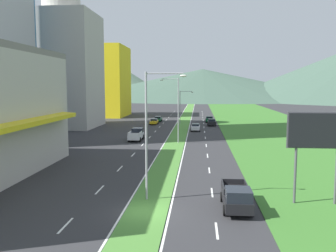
% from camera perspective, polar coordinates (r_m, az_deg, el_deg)
% --- Properties ---
extents(ground_plane, '(600.00, 600.00, 0.00)m').
position_cam_1_polar(ground_plane, '(27.85, -3.45, -13.46)').
color(ground_plane, '#2D2D30').
extents(grass_median, '(3.20, 240.00, 0.06)m').
position_cam_1_polar(grass_median, '(86.52, 2.29, 0.12)').
color(grass_median, '#477F33').
rests_on(grass_median, ground_plane).
extents(grass_verge_right, '(24.00, 240.00, 0.06)m').
position_cam_1_polar(grass_verge_right, '(88.04, 15.81, -0.01)').
color(grass_verge_right, '#387028').
rests_on(grass_verge_right, ground_plane).
extents(lane_dash_left_2, '(0.16, 2.80, 0.01)m').
position_cam_1_polar(lane_dash_left_2, '(26.36, -15.87, -14.86)').
color(lane_dash_left_2, silver).
rests_on(lane_dash_left_2, ground_plane).
extents(lane_dash_left_3, '(0.16, 2.80, 0.01)m').
position_cam_1_polar(lane_dash_left_3, '(34.02, -10.74, -9.85)').
color(lane_dash_left_3, silver).
rests_on(lane_dash_left_3, ground_plane).
extents(lane_dash_left_4, '(0.16, 2.80, 0.01)m').
position_cam_1_polar(lane_dash_left_4, '(42.00, -7.61, -6.67)').
color(lane_dash_left_4, silver).
rests_on(lane_dash_left_4, ground_plane).
extents(lane_dash_left_5, '(0.16, 2.80, 0.01)m').
position_cam_1_polar(lane_dash_left_5, '(50.16, -5.51, -4.50)').
color(lane_dash_left_5, silver).
rests_on(lane_dash_left_5, ground_plane).
extents(lane_dash_left_6, '(0.16, 2.80, 0.01)m').
position_cam_1_polar(lane_dash_left_6, '(58.42, -4.01, -2.94)').
color(lane_dash_left_6, silver).
rests_on(lane_dash_left_6, ground_plane).
extents(lane_dash_left_7, '(0.16, 2.80, 0.01)m').
position_cam_1_polar(lane_dash_left_7, '(66.73, -2.89, -1.77)').
color(lane_dash_left_7, silver).
rests_on(lane_dash_left_7, ground_plane).
extents(lane_dash_left_8, '(0.16, 2.80, 0.01)m').
position_cam_1_polar(lane_dash_left_8, '(75.10, -2.01, -0.85)').
color(lane_dash_left_8, silver).
rests_on(lane_dash_left_8, ground_plane).
extents(lane_dash_left_9, '(0.16, 2.80, 0.01)m').
position_cam_1_polar(lane_dash_left_9, '(83.49, -1.32, -0.12)').
color(lane_dash_left_9, silver).
rests_on(lane_dash_left_9, ground_plane).
extents(lane_dash_left_10, '(0.16, 2.80, 0.01)m').
position_cam_1_polar(lane_dash_left_10, '(91.90, -0.75, 0.48)').
color(lane_dash_left_10, silver).
rests_on(lane_dash_left_10, ground_plane).
extents(lane_dash_left_11, '(0.16, 2.80, 0.01)m').
position_cam_1_polar(lane_dash_left_11, '(100.32, -0.27, 0.97)').
color(lane_dash_left_11, silver).
rests_on(lane_dash_left_11, ground_plane).
extents(lane_dash_left_12, '(0.16, 2.80, 0.01)m').
position_cam_1_polar(lane_dash_left_12, '(108.76, 0.13, 1.39)').
color(lane_dash_left_12, silver).
rests_on(lane_dash_left_12, ground_plane).
extents(lane_dash_left_13, '(0.16, 2.80, 0.01)m').
position_cam_1_polar(lane_dash_left_13, '(117.21, 0.47, 1.75)').
color(lane_dash_left_13, silver).
rests_on(lane_dash_left_13, ground_plane).
extents(lane_dash_left_14, '(0.16, 2.80, 0.01)m').
position_cam_1_polar(lane_dash_left_14, '(125.67, 0.77, 2.06)').
color(lane_dash_left_14, silver).
rests_on(lane_dash_left_14, ground_plane).
extents(lane_dash_left_15, '(0.16, 2.80, 0.01)m').
position_cam_1_polar(lane_dash_left_15, '(134.13, 1.03, 2.34)').
color(lane_dash_left_15, silver).
rests_on(lane_dash_left_15, ground_plane).
extents(lane_dash_right_2, '(0.16, 2.80, 0.01)m').
position_cam_1_polar(lane_dash_right_2, '(24.83, 7.70, -16.03)').
color(lane_dash_right_2, silver).
rests_on(lane_dash_right_2, ground_plane).
extents(lane_dash_right_3, '(0.16, 2.80, 0.01)m').
position_cam_1_polar(lane_dash_right_3, '(32.84, 6.97, -10.38)').
color(lane_dash_right_3, silver).
rests_on(lane_dash_right_3, ground_plane).
extents(lane_dash_right_4, '(0.16, 2.80, 0.01)m').
position_cam_1_polar(lane_dash_right_4, '(41.06, 6.54, -6.96)').
color(lane_dash_right_4, silver).
rests_on(lane_dash_right_4, ground_plane).
extents(lane_dash_right_5, '(0.16, 2.80, 0.01)m').
position_cam_1_polar(lane_dash_right_5, '(49.37, 6.26, -4.69)').
color(lane_dash_right_5, silver).
rests_on(lane_dash_right_5, ground_plane).
extents(lane_dash_right_6, '(0.16, 2.80, 0.01)m').
position_cam_1_polar(lane_dash_right_6, '(57.74, 6.06, -3.07)').
color(lane_dash_right_6, silver).
rests_on(lane_dash_right_6, ground_plane).
extents(lane_dash_right_7, '(0.16, 2.80, 0.01)m').
position_cam_1_polar(lane_dash_right_7, '(66.14, 5.91, -1.87)').
color(lane_dash_right_7, silver).
rests_on(lane_dash_right_7, ground_plane).
extents(lane_dash_right_8, '(0.16, 2.80, 0.01)m').
position_cam_1_polar(lane_dash_right_8, '(74.57, 5.79, -0.93)').
color(lane_dash_right_8, silver).
rests_on(lane_dash_right_8, ground_plane).
extents(lane_dash_right_9, '(0.16, 2.80, 0.01)m').
position_cam_1_polar(lane_dash_right_9, '(83.01, 5.70, -0.19)').
color(lane_dash_right_9, silver).
rests_on(lane_dash_right_9, ground_plane).
extents(lane_dash_right_10, '(0.16, 2.80, 0.01)m').
position_cam_1_polar(lane_dash_right_10, '(91.47, 5.63, 0.42)').
color(lane_dash_right_10, silver).
rests_on(lane_dash_right_10, ground_plane).
extents(lane_dash_right_11, '(0.16, 2.80, 0.01)m').
position_cam_1_polar(lane_dash_right_11, '(99.93, 5.56, 0.92)').
color(lane_dash_right_11, silver).
rests_on(lane_dash_right_11, ground_plane).
extents(lane_dash_right_12, '(0.16, 2.80, 0.01)m').
position_cam_1_polar(lane_dash_right_12, '(108.40, 5.51, 1.35)').
color(lane_dash_right_12, silver).
rests_on(lane_dash_right_12, ground_plane).
extents(lane_dash_right_13, '(0.16, 2.80, 0.01)m').
position_cam_1_polar(lane_dash_right_13, '(116.88, 5.47, 1.71)').
color(lane_dash_right_13, silver).
rests_on(lane_dash_right_13, ground_plane).
extents(lane_dash_right_14, '(0.16, 2.80, 0.01)m').
position_cam_1_polar(lane_dash_right_14, '(125.36, 5.43, 2.02)').
color(lane_dash_right_14, silver).
rests_on(lane_dash_right_14, ground_plane).
extents(lane_dash_right_15, '(0.16, 2.80, 0.01)m').
position_cam_1_polar(lane_dash_right_15, '(133.84, 5.39, 2.30)').
color(lane_dash_right_15, silver).
rests_on(lane_dash_right_15, ground_plane).
extents(edge_line_median_left, '(0.16, 240.00, 0.01)m').
position_cam_1_polar(edge_line_median_left, '(86.61, 1.13, 0.11)').
color(edge_line_median_left, silver).
rests_on(edge_line_median_left, ground_plane).
extents(edge_line_median_right, '(0.16, 240.00, 0.01)m').
position_cam_1_polar(edge_line_median_right, '(86.46, 3.45, 0.09)').
color(edge_line_median_right, silver).
rests_on(edge_line_median_right, ground_plane).
extents(domed_building, '(15.13, 15.13, 35.36)m').
position_cam_1_polar(domed_building, '(86.60, -16.24, 9.67)').
color(domed_building, '#B7B2A8').
rests_on(domed_building, ground_plane).
extents(midrise_colored, '(17.37, 17.37, 21.57)m').
position_cam_1_polar(midrise_colored, '(115.23, -10.95, 6.92)').
color(midrise_colored, yellow).
rests_on(midrise_colored, ground_plane).
extents(hill_far_left, '(123.90, 123.90, 38.51)m').
position_cam_1_polar(hill_far_left, '(334.40, -10.73, 7.94)').
color(hill_far_left, '#516B56').
rests_on(hill_far_left, ground_plane).
extents(hill_far_center, '(213.23, 213.23, 22.75)m').
position_cam_1_polar(hill_far_center, '(292.86, 5.47, 6.72)').
color(hill_far_center, '#3D5647').
rests_on(hill_far_center, ground_plane).
extents(street_lamp_near, '(3.37, 0.28, 10.57)m').
position_cam_1_polar(street_lamp_near, '(29.35, -2.79, -0.27)').
color(street_lamp_near, '#99999E').
rests_on(street_lamp_near, ground_plane).
extents(street_lamp_mid, '(3.10, 0.42, 10.71)m').
position_cam_1_polar(street_lamp_mid, '(59.06, 1.35, 3.12)').
color(street_lamp_mid, '#99999E').
rests_on(street_lamp_mid, ground_plane).
extents(street_lamp_far, '(3.35, 0.41, 8.22)m').
position_cam_1_polar(street_lamp_far, '(89.00, 2.17, 3.40)').
color(street_lamp_far, '#99999E').
rests_on(street_lamp_far, ground_plane).
extents(billboard_roadside, '(4.71, 0.28, 7.42)m').
position_cam_1_polar(billboard_roadside, '(30.62, 22.54, -1.37)').
color(billboard_roadside, '#4C4C51').
rests_on(billboard_roadside, ground_plane).
extents(car_0, '(1.91, 4.50, 1.48)m').
position_cam_1_polar(car_0, '(76.39, 4.37, -0.17)').
color(car_0, silver).
rests_on(car_0, ground_plane).
extents(car_1, '(2.04, 4.21, 1.61)m').
position_cam_1_polar(car_1, '(86.32, 6.91, 0.58)').
color(car_1, black).
rests_on(car_1, ground_plane).
extents(car_2, '(1.89, 4.78, 1.40)m').
position_cam_1_polar(car_2, '(95.73, -1.58, 1.14)').
color(car_2, '#0C5128').
rests_on(car_2, ground_plane).
extents(car_3, '(1.86, 4.47, 1.43)m').
position_cam_1_polar(car_3, '(88.66, -2.21, 0.73)').
color(car_3, yellow).
rests_on(car_3, ground_plane).
extents(car_4, '(2.03, 4.25, 1.51)m').
position_cam_1_polar(car_4, '(94.78, 6.55, 1.08)').
color(car_4, '#0C5128').
rests_on(car_4, ground_plane).
extents(pickup_truck_0, '(2.18, 5.40, 2.00)m').
position_cam_1_polar(pickup_truck_0, '(28.49, 10.77, -11.02)').
color(pickup_truck_0, black).
rests_on(pickup_truck_0, ground_plane).
extents(pickup_truck_1, '(2.18, 5.40, 2.00)m').
position_cam_1_polar(pickup_truck_1, '(63.16, -5.02, -1.35)').
color(pickup_truck_1, silver).
rests_on(pickup_truck_1, ground_plane).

